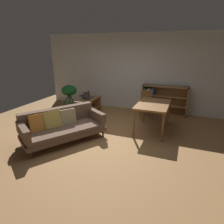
% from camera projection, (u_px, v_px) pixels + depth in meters
% --- Properties ---
extents(ground_plane, '(8.16, 8.16, 0.00)m').
position_uv_depth(ground_plane, '(101.00, 137.00, 4.98)').
color(ground_plane, '#9E7042').
extents(back_wall_panel, '(6.80, 0.10, 2.70)m').
position_uv_depth(back_wall_panel, '(132.00, 73.00, 6.93)').
color(back_wall_panel, silver).
rests_on(back_wall_panel, ground_plane).
extents(fabric_couch, '(1.79, 2.12, 0.77)m').
position_uv_depth(fabric_couch, '(61.00, 125.00, 4.75)').
color(fabric_couch, '#56351E').
rests_on(fabric_couch, ground_plane).
extents(media_console, '(0.46, 1.01, 0.63)m').
position_uv_depth(media_console, '(89.00, 108.00, 6.33)').
color(media_console, brown).
rests_on(media_console, ground_plane).
extents(open_laptop, '(0.44, 0.35, 0.09)m').
position_uv_depth(open_laptop, '(87.00, 97.00, 6.34)').
color(open_laptop, '#333338').
rests_on(open_laptop, media_console).
extents(desk_speaker, '(0.18, 0.18, 0.30)m').
position_uv_depth(desk_speaker, '(87.00, 95.00, 6.03)').
color(desk_speaker, '#2D2823').
rests_on(desk_speaker, media_console).
extents(potted_floor_plant, '(0.52, 0.52, 0.97)m').
position_uv_depth(potted_floor_plant, '(69.00, 93.00, 6.72)').
color(potted_floor_plant, '#9E9389').
rests_on(potted_floor_plant, ground_plane).
extents(dining_table, '(0.82, 1.27, 0.79)m').
position_uv_depth(dining_table, '(153.00, 107.00, 5.13)').
color(dining_table, brown).
rests_on(dining_table, ground_plane).
extents(dining_chair_near, '(0.51, 0.52, 0.89)m').
position_uv_depth(dining_chair_near, '(146.00, 103.00, 6.22)').
color(dining_chair_near, brown).
rests_on(dining_chair_near, ground_plane).
extents(bookshelf, '(1.51, 0.34, 0.99)m').
position_uv_depth(bookshelf, '(161.00, 99.00, 6.64)').
color(bookshelf, olive).
rests_on(bookshelf, ground_plane).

